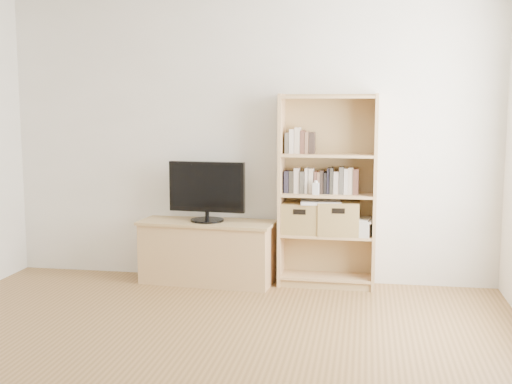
% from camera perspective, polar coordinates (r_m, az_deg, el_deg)
% --- Properties ---
extents(back_wall, '(4.50, 0.02, 2.60)m').
position_cam_1_polar(back_wall, '(5.89, -0.74, 4.71)').
color(back_wall, silver).
rests_on(back_wall, floor).
extents(tv_stand, '(1.21, 0.53, 0.54)m').
position_cam_1_polar(tv_stand, '(5.89, -4.33, -5.44)').
color(tv_stand, tan).
rests_on(tv_stand, floor).
extents(bookshelf, '(0.86, 0.31, 1.71)m').
position_cam_1_polar(bookshelf, '(5.69, 6.38, 0.05)').
color(bookshelf, tan).
rests_on(bookshelf, floor).
extents(television, '(0.70, 0.10, 0.55)m').
position_cam_1_polar(television, '(5.79, -4.38, 0.08)').
color(television, black).
rests_on(television, tv_stand).
extents(books_row_mid, '(0.75, 0.17, 0.20)m').
position_cam_1_polar(books_row_mid, '(5.70, 6.40, 0.88)').
color(books_row_mid, '#211F2F').
rests_on(books_row_mid, bookshelf).
extents(books_row_upper, '(0.41, 0.15, 0.21)m').
position_cam_1_polar(books_row_upper, '(5.68, 4.54, 4.51)').
color(books_row_upper, '#211F2F').
rests_on(books_row_upper, bookshelf).
extents(baby_monitor, '(0.06, 0.04, 0.10)m').
position_cam_1_polar(baby_monitor, '(5.60, 5.34, 0.28)').
color(baby_monitor, white).
rests_on(baby_monitor, bookshelf).
extents(basket_left, '(0.34, 0.28, 0.27)m').
position_cam_1_polar(basket_left, '(5.74, 4.07, -2.31)').
color(basket_left, olive).
rests_on(basket_left, bookshelf).
extents(basket_right, '(0.36, 0.29, 0.29)m').
position_cam_1_polar(basket_right, '(5.71, 7.38, -2.30)').
color(basket_right, olive).
rests_on(basket_right, bookshelf).
extents(laptop, '(0.38, 0.28, 0.03)m').
position_cam_1_polar(laptop, '(5.69, 5.77, -0.89)').
color(laptop, silver).
rests_on(laptop, basket_left).
extents(magazine_stack, '(0.23, 0.30, 0.13)m').
position_cam_1_polar(magazine_stack, '(5.72, 9.27, -3.17)').
color(magazine_stack, beige).
rests_on(magazine_stack, bookshelf).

